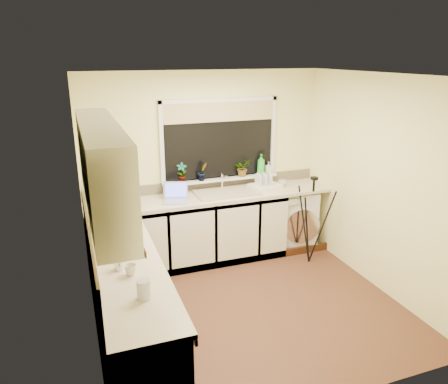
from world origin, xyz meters
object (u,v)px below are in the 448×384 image
Objects in this scene: kettle at (123,226)px; soap_bottle_green at (261,164)px; soap_bottle_clear at (268,168)px; washing_machine at (292,217)px; plant_a at (182,172)px; cup_left at (131,270)px; steel_jar at (118,264)px; cup_back at (282,183)px; plant_d at (242,168)px; plant_b at (202,172)px; microwave at (114,211)px; dish_rack at (265,187)px; tripod at (311,220)px; laptop at (175,196)px; glass_jug at (144,289)px.

soap_bottle_green is at bearing 29.16° from kettle.
soap_bottle_clear is at bearing -17.35° from soap_bottle_green.
washing_machine is 1.73m from plant_a.
soap_bottle_green is 2.84× the size of cup_left.
kettle is at bearing 79.26° from steel_jar.
kettle is 1.74× the size of cup_back.
plant_d is 0.60m from cup_back.
soap_bottle_green is (0.85, 0.02, 0.02)m from plant_b.
microwave is at bearing -161.32° from soap_bottle_clear.
tripod is (0.42, -0.55, -0.34)m from dish_rack.
laptop reaches higher than cup_left.
soap_bottle_green is 0.39m from cup_back.
washing_machine is at bearing 107.64° from tripod.
glass_jug reaches higher than steel_jar.
laptop is at bearing -150.31° from plant_b.
laptop is 2.23m from glass_jug.
dish_rack is 1.14m from plant_a.
steel_jar is 2.85m from soap_bottle_green.
plant_a is at bearing 172.94° from cup_back.
dish_rack is at bearing -127.94° from soap_bottle_clear.
soap_bottle_green reaches higher than dish_rack.
microwave is at bearing -159.74° from soap_bottle_green.
plant_d reaches higher than dish_rack.
laptop is at bearing -175.30° from tripod.
washing_machine is 0.90m from soap_bottle_green.
kettle is at bearing -147.10° from plant_d.
tripod is 0.95m from soap_bottle_clear.
plant_a is 2.27× the size of cup_back.
laptop is at bearing 60.94° from steel_jar.
plant_a reaches higher than cup_left.
dish_rack is at bearing -173.18° from cup_back.
tripod is at bearing -48.38° from plant_d.
dish_rack reaches higher than washing_machine.
soap_bottle_green reaches higher than plant_a.
plant_b is at bearing -5.70° from plant_a.
washing_machine is 0.55m from cup_back.
steel_jar is at bearing -119.29° from plant_a.
plant_a is at bearing -36.95° from microwave.
plant_b is 2.34× the size of cup_left.
plant_d reaches higher than washing_machine.
tripod is at bearing -62.46° from soap_bottle_green.
washing_machine is at bearing -14.45° from plant_d.
cup_back is at bearing 123.89° from tripod.
kettle is at bearing -152.65° from soap_bottle_clear.
soap_bottle_clear is at bearing 139.52° from cup_back.
kettle is at bearing -158.64° from microwave.
cup_left reaches higher than dish_rack.
cup_left is at bearing -97.71° from laptop.
plant_a is at bearing 174.22° from tripod.
laptop is 0.38m from plant_a.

